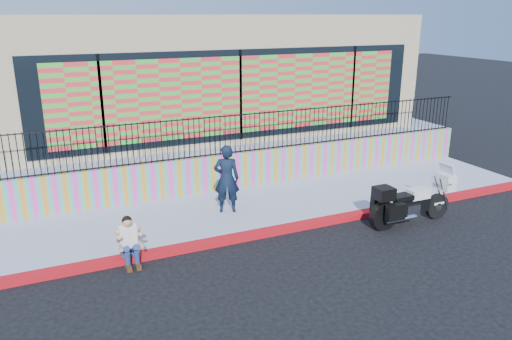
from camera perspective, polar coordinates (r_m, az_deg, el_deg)
ground at (r=13.00m, az=5.35°, el=-6.63°), size 90.00×90.00×0.00m
red_curb at (r=12.97m, az=5.36°, el=-6.33°), size 16.00×0.30×0.15m
sidewalk at (r=14.31m, az=2.12°, el=-3.92°), size 16.00×3.00×0.15m
mural_wall at (r=15.47m, az=-0.48°, el=0.21°), size 16.00×0.20×1.10m
metal_fence at (r=15.17m, az=-0.49°, el=4.36°), size 15.80×0.04×1.20m
elevated_platform at (r=20.10m, az=-6.35°, el=3.93°), size 16.00×10.00×1.25m
storefront_building at (r=19.46m, az=-6.41°, el=11.33°), size 14.00×8.06×4.00m
police_motorcycle at (r=13.58m, az=17.24°, el=-3.39°), size 2.45×0.81×1.52m
police_officer at (r=13.31m, az=-3.38°, el=-1.00°), size 0.79×0.65×1.86m
seated_man at (r=11.35m, az=-14.22°, el=-8.36°), size 0.54×0.71×1.06m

